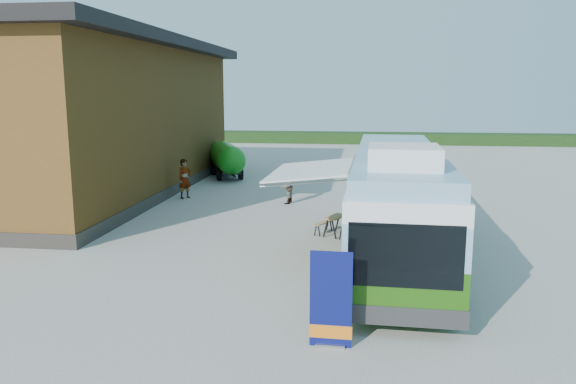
# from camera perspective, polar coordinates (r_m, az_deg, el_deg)

# --- Properties ---
(ground) EXTENTS (100.00, 100.00, 0.00)m
(ground) POSITION_cam_1_polar(r_m,az_deg,el_deg) (17.19, -1.09, -6.69)
(ground) COLOR #BCB7AD
(ground) RESTS_ON ground
(barn) EXTENTS (9.60, 21.20, 7.50)m
(barn) POSITION_cam_1_polar(r_m,az_deg,el_deg) (29.31, -18.95, 6.96)
(barn) COLOR brown
(barn) RESTS_ON ground
(hedge) EXTENTS (40.00, 3.00, 1.00)m
(hedge) POSITION_cam_1_polar(r_m,az_deg,el_deg) (54.73, 13.26, 5.31)
(hedge) COLOR #264419
(hedge) RESTS_ON ground
(bus) EXTENTS (2.96, 12.32, 3.76)m
(bus) POSITION_cam_1_polar(r_m,az_deg,el_deg) (17.29, 10.96, -0.64)
(bus) COLOR #366A11
(bus) RESTS_ON ground
(awning) EXTENTS (2.71, 4.26, 0.51)m
(awning) POSITION_cam_1_polar(r_m,az_deg,el_deg) (16.94, 3.21, 2.55)
(awning) COLOR white
(awning) RESTS_ON ground
(banner) EXTENTS (0.86, 0.20, 1.97)m
(banner) POSITION_cam_1_polar(r_m,az_deg,el_deg) (11.29, 4.37, -11.70)
(banner) COLOR #0B1056
(banner) RESTS_ON ground
(picnic_table) EXTENTS (1.54, 1.47, 0.69)m
(picnic_table) POSITION_cam_1_polar(r_m,az_deg,el_deg) (19.71, 4.87, -2.96)
(picnic_table) COLOR #AC8651
(picnic_table) RESTS_ON ground
(person_a) EXTENTS (0.77, 0.81, 1.86)m
(person_a) POSITION_cam_1_polar(r_m,az_deg,el_deg) (26.72, -10.44, 1.33)
(person_a) COLOR #999999
(person_a) RESTS_ON ground
(person_b) EXTENTS (0.67, 0.82, 1.55)m
(person_b) POSITION_cam_1_polar(r_m,az_deg,el_deg) (25.08, -0.17, 0.56)
(person_b) COLOR #999999
(person_b) RESTS_ON ground
(slurry_tanker) EXTENTS (2.95, 5.05, 1.99)m
(slurry_tanker) POSITION_cam_1_polar(r_m,az_deg,el_deg) (32.87, -6.26, 3.48)
(slurry_tanker) COLOR #188317
(slurry_tanker) RESTS_ON ground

